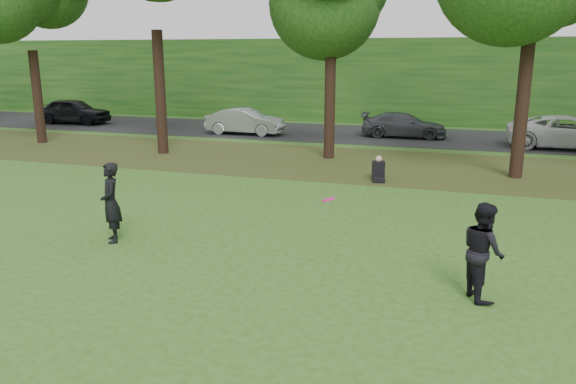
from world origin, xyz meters
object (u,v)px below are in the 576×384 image
object	(u,v)px
frisbee	(328,199)
seated_person	(378,171)
player_right	(483,251)
player_left	(111,203)

from	to	relation	value
frisbee	seated_person	size ratio (longest dim) A/B	0.46
player_right	seated_person	size ratio (longest dim) A/B	2.08
frisbee	player_left	bearing A→B (deg)	177.30
frisbee	seated_person	distance (m)	8.42
frisbee	player_right	bearing A→B (deg)	-7.60
player_right	seated_person	world-z (taller)	player_right
player_right	player_left	bearing A→B (deg)	61.66
frisbee	seated_person	world-z (taller)	frisbee
player_right	seated_person	distance (m)	9.29
player_left	player_right	bearing A→B (deg)	46.96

